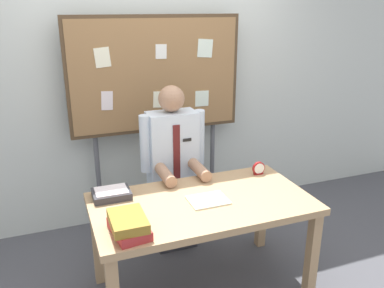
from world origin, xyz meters
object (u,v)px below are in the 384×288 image
(desk, at_px, (202,212))
(person, at_px, (173,175))
(bulletin_board, at_px, (156,78))
(book_stack, at_px, (128,225))
(open_notebook, at_px, (208,200))
(paper_tray, at_px, (111,194))
(desk_clock, at_px, (259,169))

(desk, relative_size, person, 1.07)
(person, relative_size, bulletin_board, 0.73)
(book_stack, xyz_separation_m, open_notebook, (0.60, 0.22, -0.05))
(desk, relative_size, bulletin_board, 0.78)
(open_notebook, bearing_deg, paper_tray, 154.65)
(book_stack, bearing_deg, paper_tray, 91.69)
(person, distance_m, desk_clock, 0.72)
(bulletin_board, xyz_separation_m, desk_clock, (0.59, -0.83, -0.63))
(desk_clock, height_order, paper_tray, desk_clock)
(open_notebook, distance_m, desk_clock, 0.63)
(desk, relative_size, open_notebook, 5.69)
(open_notebook, distance_m, paper_tray, 0.68)
(desk, height_order, person, person)
(desk, bearing_deg, book_stack, -157.24)
(bulletin_board, xyz_separation_m, paper_tray, (-0.58, -0.82, -0.65))
(person, relative_size, open_notebook, 5.32)
(bulletin_board, relative_size, paper_tray, 7.46)
(person, relative_size, book_stack, 4.49)
(open_notebook, xyz_separation_m, paper_tray, (-0.61, 0.29, 0.02))
(book_stack, bearing_deg, desk_clock, 23.43)
(person, height_order, open_notebook, person)
(desk, bearing_deg, open_notebook, -28.84)
(book_stack, height_order, paper_tray, book_stack)
(person, distance_m, open_notebook, 0.68)
(desk, xyz_separation_m, bulletin_board, (0.00, 1.09, 0.76))
(bulletin_board, distance_m, paper_tray, 1.19)
(person, bearing_deg, paper_tray, -146.59)
(desk, height_order, open_notebook, open_notebook)
(desk, height_order, bulletin_board, bulletin_board)
(person, height_order, paper_tray, person)
(bulletin_board, distance_m, desk_clock, 1.20)
(desk, height_order, book_stack, book_stack)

